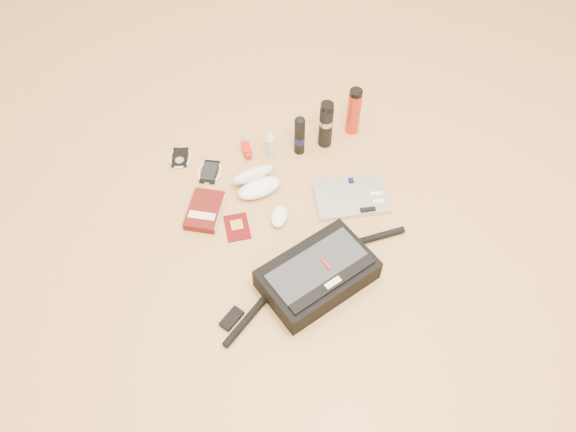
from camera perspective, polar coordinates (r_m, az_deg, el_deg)
The scene contains 14 objects.
ground at distance 2.17m, azimuth 0.96°, elevation -1.67°, with size 4.00×4.00×0.00m, color tan.
messenger_bag at distance 2.01m, azimuth 2.98°, elevation -5.98°, with size 0.76×0.37×0.11m.
laptop at distance 2.28m, azimuth 6.39°, elevation 1.96°, with size 0.31×0.23×0.03m.
book at distance 2.24m, azimuth -8.41°, elevation 0.55°, with size 0.19×0.23×0.04m.
passport at distance 2.19m, azimuth -5.19°, elevation -1.13°, with size 0.10×0.13×0.01m.
mouse at distance 2.20m, azimuth -0.90°, elevation -0.04°, with size 0.10×0.12×0.03m.
sunglasses_case at distance 2.28m, azimuth -3.26°, elevation 3.53°, with size 0.21×0.19×0.11m.
ipod at distance 2.45m, azimuth -10.90°, elevation 5.87°, with size 0.11×0.12×0.01m.
phone at distance 2.38m, azimuth -7.96°, elevation 4.47°, with size 0.13×0.14×0.01m.
inhaler at distance 2.44m, azimuth -4.26°, elevation 6.90°, with size 0.03×0.12×0.03m.
spray_bottle at distance 2.38m, azimuth -1.78°, elevation 7.09°, with size 0.04×0.04×0.13m.
aerosol_can at distance 2.37m, azimuth 1.18°, elevation 8.19°, with size 0.05×0.05×0.19m.
thermos_black at distance 2.40m, azimuth 3.87°, elevation 9.27°, with size 0.07×0.07×0.23m.
thermos_red at distance 2.47m, azimuth 6.70°, elevation 10.52°, with size 0.08×0.08×0.23m.
Camera 1 is at (-0.34, -1.19, 1.79)m, focal length 35.00 mm.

